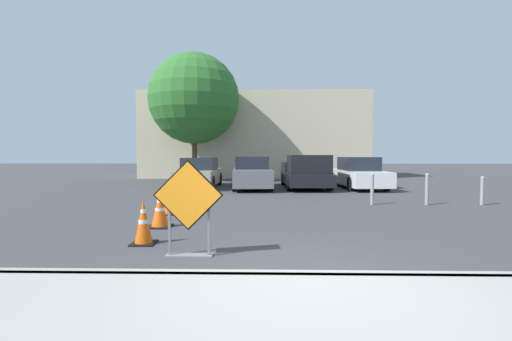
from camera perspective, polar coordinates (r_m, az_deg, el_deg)
ground_plane at (r=14.37m, az=3.42°, el=-3.86°), size 96.00×96.00×0.00m
sidewalk_strip at (r=3.36m, az=11.60°, el=-25.07°), size 25.29×2.69×0.14m
curb_lip at (r=4.58m, az=8.43°, el=-17.30°), size 25.29×0.20×0.14m
road_closed_sign at (r=5.56m, az=-11.22°, el=-5.40°), size 1.12×0.20×1.55m
traffic_cone_nearest at (r=6.62m, az=-18.25°, el=-8.18°), size 0.42×0.42×0.82m
traffic_cone_second at (r=8.03m, az=-15.73°, el=-6.33°), size 0.51×0.51×0.80m
traffic_cone_third at (r=9.61m, az=-14.31°, el=-4.86°), size 0.38×0.38×0.79m
traffic_cone_fourth at (r=11.06m, az=-13.56°, el=-3.99°), size 0.44×0.44×0.75m
traffic_cone_fifth at (r=12.52m, az=-12.29°, el=-3.56°), size 0.42×0.42×0.59m
parked_car_nearest at (r=17.30m, az=-9.36°, el=-0.52°), size 1.85×4.24×1.47m
parked_car_second at (r=16.52m, az=-0.74°, el=-0.52°), size 2.04×4.57×1.54m
pickup_truck at (r=16.75m, az=8.28°, el=-0.45°), size 2.17×5.10×1.61m
parked_car_third at (r=17.42m, az=16.74°, el=-0.54°), size 1.98×4.57×1.51m
bollard_nearest at (r=11.73m, az=18.80°, el=-2.81°), size 0.12×0.12×1.03m
bollard_second at (r=12.38m, az=26.61°, el=-2.66°), size 0.12×0.12×1.03m
bollard_third at (r=13.23m, az=33.53°, el=-2.71°), size 0.12×0.12×0.94m
building_facade_backdrop at (r=25.51m, az=-0.25°, el=5.72°), size 15.85×5.00×5.98m
street_tree_behind_lot at (r=21.65m, az=-10.26°, el=11.66°), size 5.51×5.51×7.79m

